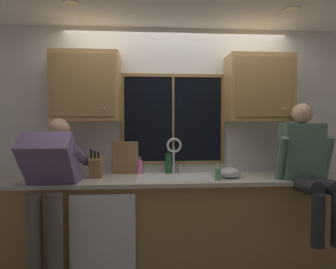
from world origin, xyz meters
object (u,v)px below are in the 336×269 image
(person_sitting_on_counter, at_px, (307,162))
(soap_dispenser, at_px, (218,174))
(mixing_bowl, at_px, (230,173))
(cutting_board, at_px, (126,158))
(bottle_green_glass, at_px, (168,163))
(bottle_tall_clear, at_px, (139,166))
(person_standing, at_px, (51,182))
(knife_block, at_px, (96,167))

(person_sitting_on_counter, bearing_deg, soap_dispenser, 174.89)
(mixing_bowl, distance_m, soap_dispenser, 0.21)
(mixing_bowl, bearing_deg, cutting_board, 165.81)
(person_sitting_on_counter, xyz_separation_m, bottle_green_glass, (-1.32, 0.49, -0.06))
(soap_dispenser, height_order, bottle_green_glass, bottle_green_glass)
(cutting_board, distance_m, mixing_bowl, 1.13)
(bottle_green_glass, xyz_separation_m, bottle_tall_clear, (-0.32, 0.02, -0.04))
(mixing_bowl, relative_size, bottle_green_glass, 0.76)
(person_sitting_on_counter, xyz_separation_m, bottle_tall_clear, (-1.64, 0.51, -0.10))
(person_standing, xyz_separation_m, bottle_tall_clear, (0.78, 0.54, 0.05))
(person_standing, height_order, bottle_green_glass, person_standing)
(bottle_tall_clear, bearing_deg, cutting_board, -169.60)
(mixing_bowl, bearing_deg, bottle_tall_clear, 162.11)
(person_standing, bearing_deg, knife_block, 42.76)
(cutting_board, bearing_deg, mixing_bowl, -14.19)
(bottle_tall_clear, bearing_deg, person_sitting_on_counter, -17.30)
(person_sitting_on_counter, xyz_separation_m, mixing_bowl, (-0.70, 0.21, -0.13))
(person_sitting_on_counter, relative_size, bottle_tall_clear, 6.36)
(cutting_board, xyz_separation_m, bottle_tall_clear, (0.15, 0.03, -0.10))
(person_standing, distance_m, cutting_board, 0.83)
(cutting_board, relative_size, soap_dispenser, 2.16)
(person_sitting_on_counter, height_order, bottle_tall_clear, person_sitting_on_counter)
(soap_dispenser, distance_m, bottle_green_glass, 0.62)
(person_sitting_on_counter, bearing_deg, bottle_tall_clear, 162.70)
(person_standing, xyz_separation_m, soap_dispenser, (1.56, 0.11, 0.03))
(person_sitting_on_counter, distance_m, soap_dispenser, 0.87)
(person_sitting_on_counter, xyz_separation_m, soap_dispenser, (-0.86, 0.08, -0.12))
(soap_dispenser, bearing_deg, person_sitting_on_counter, -5.11)
(cutting_board, height_order, bottle_tall_clear, cutting_board)
(cutting_board, height_order, bottle_green_glass, cutting_board)
(mixing_bowl, bearing_deg, knife_block, 176.53)
(bottle_tall_clear, bearing_deg, person_standing, -145.48)
(bottle_green_glass, bearing_deg, mixing_bowl, -24.67)
(person_sitting_on_counter, bearing_deg, knife_block, 172.02)
(person_sitting_on_counter, xyz_separation_m, cutting_board, (-1.79, 0.48, -0.00))
(soap_dispenser, bearing_deg, bottle_tall_clear, 150.87)
(mixing_bowl, bearing_deg, bottle_green_glass, 155.33)
(cutting_board, bearing_deg, knife_block, -146.30)
(cutting_board, bearing_deg, person_sitting_on_counter, -15.10)
(person_sitting_on_counter, height_order, bottle_green_glass, person_sitting_on_counter)
(knife_block, xyz_separation_m, soap_dispenser, (1.21, -0.21, -0.04))
(mixing_bowl, relative_size, soap_dispenser, 1.31)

